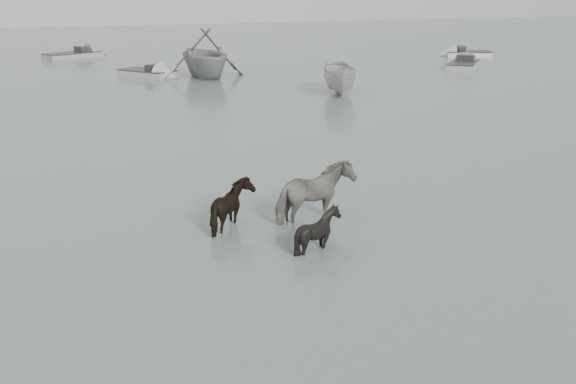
{
  "coord_description": "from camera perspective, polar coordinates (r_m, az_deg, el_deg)",
  "views": [
    {
      "loc": [
        -5.41,
        -15.41,
        6.08
      ],
      "look_at": [
        -0.78,
        0.36,
        1.0
      ],
      "focal_mm": 45.0,
      "sensor_mm": 36.0,
      "label": 1
    }
  ],
  "objects": [
    {
      "name": "pony_dark",
      "position": [
        17.61,
        -4.34,
        -0.7
      ],
      "size": [
        1.4,
        1.56,
        1.38
      ],
      "primitive_type": "imported",
      "rotation": [
        0.0,
        0.0,
        1.39
      ],
      "color": "black",
      "rests_on": "ground"
    },
    {
      "name": "boat_small",
      "position": [
        37.16,
        4.17,
        9.02
      ],
      "size": [
        2.73,
        4.59,
        1.66
      ],
      "primitive_type": "imported",
      "rotation": [
        0.0,
        0.0,
        -0.27
      ],
      "color": "#ADADA8",
      "rests_on": "ground"
    },
    {
      "name": "skiff_far",
      "position": [
        54.9,
        -16.67,
        10.52
      ],
      "size": [
        5.69,
        4.12,
        0.75
      ],
      "primitive_type": null,
      "rotation": [
        0.0,
        0.0,
        0.5
      ],
      "color": "gray",
      "rests_on": "ground"
    },
    {
      "name": "ground",
      "position": [
        17.43,
        2.8,
        -3.26
      ],
      "size": [
        140.0,
        140.0,
        0.0
      ],
      "primitive_type": "plane",
      "color": "#566760",
      "rests_on": "ground"
    },
    {
      "name": "skiff_mid",
      "position": [
        44.22,
        -11.07,
        9.46
      ],
      "size": [
        4.29,
        4.53,
        0.75
      ],
      "primitive_type": null,
      "rotation": [
        0.0,
        0.0,
        -0.84
      ],
      "color": "#9EA09E",
      "rests_on": "ground"
    },
    {
      "name": "skiff_port",
      "position": [
        48.51,
        13.71,
        9.95
      ],
      "size": [
        4.57,
        5.31,
        0.75
      ],
      "primitive_type": null,
      "rotation": [
        0.0,
        0.0,
        0.92
      ],
      "color": "#9EA09E",
      "rests_on": "ground"
    },
    {
      "name": "rowboat_trail",
      "position": [
        43.07,
        -6.59,
        10.98
      ],
      "size": [
        5.67,
        6.34,
        3.02
      ],
      "primitive_type": "imported",
      "rotation": [
        0.0,
        0.0,
        3.28
      ],
      "color": "gray",
      "rests_on": "ground"
    },
    {
      "name": "pony_pinto",
      "position": [
        18.07,
        2.08,
        0.45
      ],
      "size": [
        2.29,
        1.6,
        1.76
      ],
      "primitive_type": "imported",
      "rotation": [
        0.0,
        0.0,
        1.92
      ],
      "color": "black",
      "rests_on": "ground"
    },
    {
      "name": "pony_black",
      "position": [
        16.27,
        2.39,
        -2.48
      ],
      "size": [
        1.36,
        1.27,
        1.23
      ],
      "primitive_type": "imported",
      "rotation": [
        0.0,
        0.0,
        1.27
      ],
      "color": "black",
      "rests_on": "ground"
    },
    {
      "name": "skiff_star",
      "position": [
        55.13,
        14.07,
        10.74
      ],
      "size": [
        4.71,
        2.89,
        0.75
      ],
      "primitive_type": null,
      "rotation": [
        0.0,
        0.0,
        2.83
      ],
      "color": "silver",
      "rests_on": "ground"
    }
  ]
}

